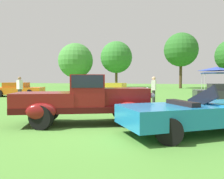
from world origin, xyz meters
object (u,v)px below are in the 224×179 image
object	(u,v)px
neighbor_convertible	(198,113)
show_car_orange	(18,90)
spectator_near_truck	(154,89)
spectator_far_side	(20,88)
feature_pickup_truck	(85,99)
show_car_yellow	(115,91)
canopy_tent_left_field	(216,70)

from	to	relation	value
neighbor_convertible	show_car_orange	world-z (taller)	neighbor_convertible
spectator_near_truck	spectator_far_side	bearing A→B (deg)	-174.18
show_car_orange	spectator_far_side	world-z (taller)	spectator_far_side
feature_pickup_truck	spectator_near_truck	distance (m)	6.83
show_car_yellow	spectator_far_side	bearing A→B (deg)	-145.15
spectator_near_truck	canopy_tent_left_field	world-z (taller)	canopy_tent_left_field
show_car_yellow	spectator_far_side	size ratio (longest dim) A/B	2.31
feature_pickup_truck	spectator_far_side	size ratio (longest dim) A/B	2.83
feature_pickup_truck	spectator_near_truck	xyz separation A→B (m)	(1.85, 6.58, 0.04)
neighbor_convertible	show_car_yellow	bearing A→B (deg)	116.24
neighbor_convertible	show_car_orange	distance (m)	17.06
neighbor_convertible	canopy_tent_left_field	xyz separation A→B (m)	(3.56, 17.35, 1.84)
neighbor_convertible	spectator_near_truck	world-z (taller)	spectator_near_truck
show_car_orange	spectator_far_side	size ratio (longest dim) A/B	2.67
show_car_yellow	spectator_near_truck	distance (m)	4.36
feature_pickup_truck	show_car_yellow	size ratio (longest dim) A/B	1.23
show_car_orange	canopy_tent_left_field	distance (m)	18.83
show_car_orange	show_car_yellow	distance (m)	8.81
show_car_yellow	spectator_far_side	world-z (taller)	spectator_far_side
spectator_far_side	feature_pickup_truck	bearing A→B (deg)	-39.53
feature_pickup_truck	spectator_far_side	world-z (taller)	feature_pickup_truck
feature_pickup_truck	canopy_tent_left_field	xyz separation A→B (m)	(7.17, 16.94, 1.55)
feature_pickup_truck	spectator_near_truck	bearing A→B (deg)	74.32
feature_pickup_truck	neighbor_convertible	world-z (taller)	feature_pickup_truck
feature_pickup_truck	show_car_yellow	xyz separation A→B (m)	(-1.31, 9.57, -0.27)
neighbor_convertible	show_car_yellow	xyz separation A→B (m)	(-4.92, 9.99, 0.02)
show_car_yellow	spectator_near_truck	size ratio (longest dim) A/B	2.31
show_car_orange	show_car_yellow	bearing A→B (deg)	-0.83
show_car_yellow	canopy_tent_left_field	world-z (taller)	canopy_tent_left_field
neighbor_convertible	show_car_yellow	world-z (taller)	neighbor_convertible
spectator_far_side	show_car_yellow	bearing A→B (deg)	34.85
neighbor_convertible	canopy_tent_left_field	distance (m)	17.81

